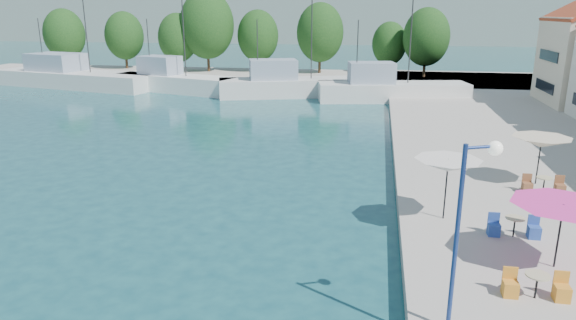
% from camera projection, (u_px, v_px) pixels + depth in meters
% --- Properties ---
extents(quay_far, '(90.00, 16.00, 0.60)m').
position_uv_depth(quay_far, '(278.00, 78.00, 66.37)').
color(quay_far, '#ACA59C').
rests_on(quay_far, ground).
extents(hill_west, '(180.00, 40.00, 16.00)m').
position_uv_depth(hill_west, '(265.00, 13.00, 155.81)').
color(hill_west, gray).
rests_on(hill_west, ground).
extents(hill_east, '(140.00, 40.00, 12.00)m').
position_uv_depth(hill_east, '(493.00, 19.00, 163.64)').
color(hill_east, gray).
rests_on(hill_east, ground).
extents(trawler_01, '(21.14, 9.75, 10.20)m').
position_uv_depth(trawler_01, '(74.00, 78.00, 60.37)').
color(trawler_01, silver).
rests_on(trawler_01, ground).
extents(trawler_02, '(14.80, 7.82, 10.20)m').
position_uv_depth(trawler_02, '(173.00, 82.00, 56.93)').
color(trawler_02, white).
rests_on(trawler_02, ground).
extents(trawler_03, '(16.50, 8.70, 10.20)m').
position_uv_depth(trawler_03, '(292.00, 86.00, 53.78)').
color(trawler_03, silver).
rests_on(trawler_03, ground).
extents(trawler_04, '(15.04, 6.36, 10.20)m').
position_uv_depth(trawler_04, '(389.00, 90.00, 50.77)').
color(trawler_04, silver).
rests_on(trawler_04, ground).
extents(tree_01, '(5.67, 5.67, 8.39)m').
position_uv_depth(tree_01, '(64.00, 34.00, 72.49)').
color(tree_01, '#3F2B19').
rests_on(tree_01, quay_far).
extents(tree_02, '(5.41, 5.41, 8.01)m').
position_uv_depth(tree_02, '(124.00, 36.00, 73.06)').
color(tree_02, '#3F2B19').
rests_on(tree_02, quay_far).
extents(tree_03, '(5.28, 5.28, 7.81)m').
position_uv_depth(tree_03, '(178.00, 38.00, 69.67)').
color(tree_03, '#3F2B19').
rests_on(tree_03, quay_far).
extents(tree_04, '(7.27, 7.27, 10.76)m').
position_uv_depth(tree_04, '(207.00, 25.00, 69.00)').
color(tree_04, '#3F2B19').
rests_on(tree_04, quay_far).
extents(tree_05, '(5.56, 5.56, 8.23)m').
position_uv_depth(tree_05, '(258.00, 36.00, 69.56)').
color(tree_05, '#3F2B19').
rests_on(tree_05, quay_far).
extents(tree_06, '(6.18, 6.18, 9.15)m').
position_uv_depth(tree_06, '(320.00, 33.00, 67.48)').
color(tree_06, '#3F2B19').
rests_on(tree_06, quay_far).
extents(tree_07, '(4.54, 4.54, 6.72)m').
position_uv_depth(tree_07, '(389.00, 44.00, 67.55)').
color(tree_07, '#3F2B19').
rests_on(tree_07, quay_far).
extents(tree_08, '(5.74, 5.74, 8.50)m').
position_uv_depth(tree_08, '(426.00, 37.00, 63.61)').
color(tree_08, '#3F2B19').
rests_on(tree_08, quay_far).
extents(umbrella_pink, '(3.26, 3.26, 2.17)m').
position_uv_depth(umbrella_pink, '(562.00, 212.00, 16.19)').
color(umbrella_pink, black).
rests_on(umbrella_pink, quay_right).
extents(umbrella_white, '(2.63, 2.63, 2.48)m').
position_uv_depth(umbrella_white, '(448.00, 165.00, 20.00)').
color(umbrella_white, black).
rests_on(umbrella_white, quay_right).
extents(umbrella_cream, '(2.73, 2.73, 2.32)m').
position_uv_depth(umbrella_cream, '(541.00, 142.00, 24.18)').
color(umbrella_cream, black).
rests_on(umbrella_cream, quay_right).
extents(cafe_table_01, '(1.82, 0.70, 0.76)m').
position_uv_depth(cafe_table_01, '(536.00, 289.00, 14.82)').
color(cafe_table_01, black).
rests_on(cafe_table_01, quay_right).
extents(cafe_table_02, '(1.82, 0.70, 0.76)m').
position_uv_depth(cafe_table_02, '(514.00, 229.00, 18.87)').
color(cafe_table_02, black).
rests_on(cafe_table_02, quay_right).
extents(cafe_table_03, '(1.82, 0.70, 0.76)m').
position_uv_depth(cafe_table_03, '(543.00, 187.00, 23.40)').
color(cafe_table_03, black).
rests_on(cafe_table_03, quay_right).
extents(street_lamp, '(0.98, 0.55, 5.03)m').
position_uv_depth(street_lamp, '(472.00, 203.00, 12.58)').
color(street_lamp, navy).
rests_on(street_lamp, quay_right).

